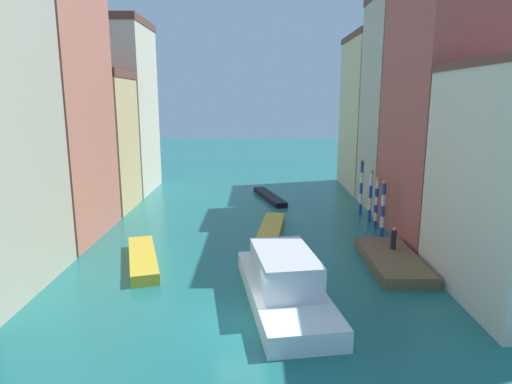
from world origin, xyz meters
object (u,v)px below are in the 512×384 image
at_px(vaporetto_white, 286,283).
at_px(gondola_black, 271,197).
at_px(waterfront_dock, 394,261).
at_px(person_on_dock, 395,239).
at_px(mooring_pole_0, 385,209).
at_px(mooring_pole_2, 372,196).
at_px(motorboat_0, 144,259).
at_px(motorboat_1, 273,229).
at_px(mooring_pole_1, 378,203).
at_px(mooring_pole_3, 363,186).

xyz_separation_m(vaporetto_white, gondola_black, (-0.06, 24.87, -0.81)).
distance_m(waterfront_dock, person_on_dock, 1.71).
xyz_separation_m(mooring_pole_0, mooring_pole_2, (0.21, 4.65, 0.00)).
relative_size(vaporetto_white, gondola_black, 1.27).
relative_size(waterfront_dock, mooring_pole_0, 1.68).
distance_m(person_on_dock, motorboat_0, 16.83).
xyz_separation_m(person_on_dock, vaporetto_white, (-7.80, -6.58, -0.32)).
relative_size(waterfront_dock, motorboat_1, 0.97).
bearing_deg(mooring_pole_2, waterfront_dock, -96.04).
height_order(person_on_dock, mooring_pole_0, mooring_pole_0).
bearing_deg(motorboat_1, person_on_dock, -36.75).
bearing_deg(mooring_pole_0, motorboat_0, -161.98).
bearing_deg(waterfront_dock, mooring_pole_1, 82.72).
relative_size(mooring_pole_0, mooring_pole_2, 1.00).
xyz_separation_m(gondola_black, motorboat_0, (-8.91, -19.33, 0.10)).
height_order(gondola_black, motorboat_0, motorboat_0).
xyz_separation_m(mooring_pole_3, motorboat_1, (-8.57, -5.83, -2.36)).
xyz_separation_m(mooring_pole_0, mooring_pole_3, (0.00, 7.28, 0.32)).
height_order(mooring_pole_2, gondola_black, mooring_pole_2).
relative_size(mooring_pole_0, mooring_pole_3, 0.88).
relative_size(mooring_pole_1, gondola_black, 0.51).
height_order(waterfront_dock, mooring_pole_3, mooring_pole_3).
bearing_deg(person_on_dock, motorboat_1, 143.25).
bearing_deg(motorboat_0, person_on_dock, 3.56).
distance_m(vaporetto_white, motorboat_0, 10.56).
relative_size(person_on_dock, mooring_pole_1, 0.35).
xyz_separation_m(waterfront_dock, mooring_pole_1, (1.07, 8.41, 1.90)).
height_order(waterfront_dock, mooring_pole_1, mooring_pole_1).
xyz_separation_m(person_on_dock, mooring_pole_3, (0.51, 11.85, 1.28)).
bearing_deg(mooring_pole_1, person_on_dock, -95.43).
bearing_deg(gondola_black, mooring_pole_1, -52.65).
bearing_deg(waterfront_dock, motorboat_1, 136.33).
bearing_deg(vaporetto_white, mooring_pole_0, 53.33).
height_order(mooring_pole_1, gondola_black, mooring_pole_1).
height_order(person_on_dock, mooring_pole_3, mooring_pole_3).
xyz_separation_m(vaporetto_white, motorboat_1, (-0.26, 12.59, -0.75)).
bearing_deg(mooring_pole_3, mooring_pole_1, -87.98).
relative_size(waterfront_dock, vaporetto_white, 0.70).
height_order(vaporetto_white, motorboat_0, vaporetto_white).
bearing_deg(mooring_pole_0, mooring_pole_2, 87.43).
height_order(mooring_pole_1, motorboat_1, mooring_pole_1).
bearing_deg(mooring_pole_1, vaporetto_white, -121.75).
bearing_deg(motorboat_0, motorboat_1, 39.04).
xyz_separation_m(person_on_dock, mooring_pole_1, (0.68, 7.11, 0.85)).
bearing_deg(motorboat_1, vaporetto_white, -88.82).
height_order(mooring_pole_2, motorboat_1, mooring_pole_2).
bearing_deg(mooring_pole_1, mooring_pole_0, -93.82).
height_order(vaporetto_white, gondola_black, vaporetto_white).
distance_m(mooring_pole_0, mooring_pole_3, 7.28).
distance_m(motorboat_0, motorboat_1, 11.21).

